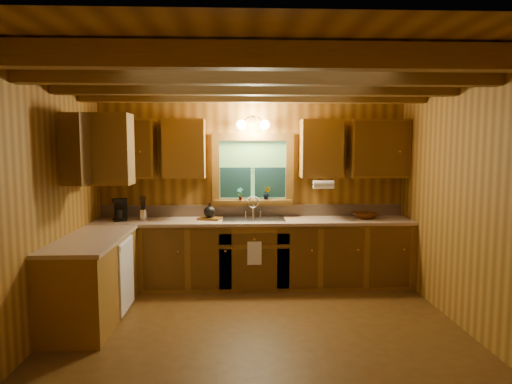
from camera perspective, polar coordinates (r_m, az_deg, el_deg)
The scene contains 20 objects.
room at distance 4.41m, azimuth 0.43°, elevation -1.70°, with size 4.20×4.20×4.20m.
ceiling_beams at distance 4.41m, azimuth 0.45°, elevation 13.81°, with size 4.20×2.54×0.18m.
base_cabinets at distance 5.84m, azimuth -5.10°, elevation -8.55°, with size 4.20×2.22×0.86m.
countertop at distance 5.75m, azimuth -5.01°, elevation -4.19°, with size 4.20×2.24×0.04m.
backsplash at distance 6.32m, azimuth -0.41°, elevation -2.34°, with size 4.20×0.02×0.16m, color tan.
dishwasher_panel at distance 5.40m, azimuth -15.99°, elevation -9.96°, with size 0.02×0.60×0.80m, color white.
upper_cabinets at distance 5.80m, azimuth -5.87°, elevation 5.43°, with size 4.19×1.77×0.78m.
window at distance 6.25m, azimuth -0.41°, elevation 2.63°, with size 1.12×0.08×1.00m.
window_sill at distance 6.23m, azimuth -0.39°, elevation -1.15°, with size 1.06×0.14×0.04m, color brown.
wall_sconce at distance 6.12m, azimuth -0.37°, elevation 8.51°, with size 0.45×0.21×0.17m.
paper_towel_roll at distance 6.02m, azimuth 8.48°, elevation 0.93°, with size 0.11×0.11×0.27m, color white.
dish_towel at distance 5.79m, azimuth -0.19°, elevation -7.72°, with size 0.18×0.01×0.30m, color white.
sink at distance 6.06m, azimuth -0.32°, elevation -3.88°, with size 0.82×0.48×0.43m.
coffee_maker at distance 6.22m, azimuth -16.75°, elevation -2.15°, with size 0.16×0.21×0.29m.
utensil_crock at distance 6.19m, azimuth -14.07°, elevation -2.70°, with size 0.11×0.11×0.32m.
cutting_board at distance 6.07m, azimuth -5.86°, elevation -3.35°, with size 0.29×0.21×0.03m, color #553612.
teakettle at distance 6.05m, azimuth -5.87°, elevation -2.50°, with size 0.15×0.15×0.20m.
wicker_basket at distance 6.30m, azimuth 13.57°, elevation -2.89°, with size 0.33×0.33×0.08m, color #48230C.
potted_plant_left at distance 6.18m, azimuth -2.01°, elevation -0.23°, with size 0.09×0.06×0.17m, color #553612.
potted_plant_right at distance 6.23m, azimuth 1.37°, elevation -0.13°, with size 0.10×0.08×0.18m, color #553612.
Camera 1 is at (-0.22, -4.36, 1.88)m, focal length 31.77 mm.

